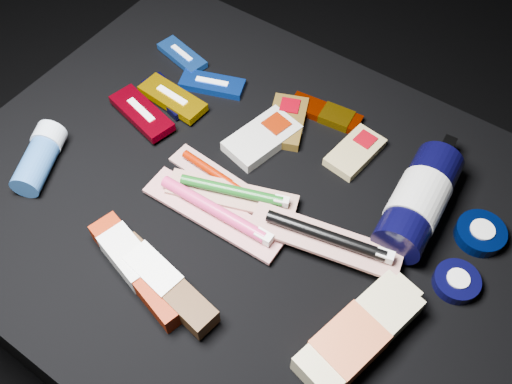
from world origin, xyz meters
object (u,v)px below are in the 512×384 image
Objects in this scene: lotion_bottle at (419,201)px; toothpaste_carton_red at (136,265)px; bodywash_bottle at (357,337)px; deodorant_stick at (40,157)px.

toothpaste_carton_red is (-0.30, -0.33, -0.02)m from lotion_bottle.
lotion_bottle is 0.45m from toothpaste_carton_red.
bodywash_bottle is at bearing -87.97° from lotion_bottle.
bodywash_bottle is 1.02× the size of toothpaste_carton_red.
lotion_bottle reaches higher than toothpaste_carton_red.
lotion_bottle is 0.63m from deodorant_stick.
lotion_bottle is 1.86× the size of deodorant_stick.
toothpaste_carton_red is at bearing -150.99° from bodywash_bottle.
toothpaste_carton_red is (0.27, -0.06, -0.01)m from deodorant_stick.
deodorant_stick is at bearing -163.49° from bodywash_bottle.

